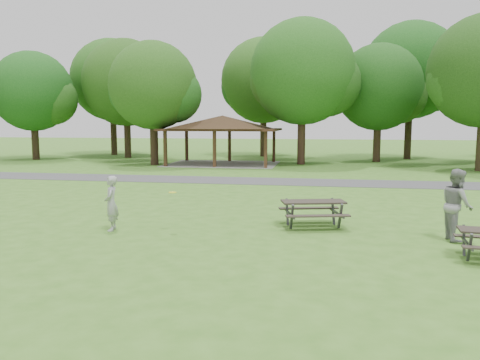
% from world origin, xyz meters
% --- Properties ---
extents(ground, '(160.00, 160.00, 0.00)m').
position_xyz_m(ground, '(0.00, 0.00, 0.00)').
color(ground, '#3D7320').
rests_on(ground, ground).
extents(asphalt_path, '(120.00, 3.20, 0.02)m').
position_xyz_m(asphalt_path, '(0.00, 14.00, 0.01)').
color(asphalt_path, '#444446').
rests_on(asphalt_path, ground).
extents(pavilion, '(8.60, 7.01, 3.76)m').
position_xyz_m(pavilion, '(-4.00, 24.00, 3.06)').
color(pavilion, '#312012').
rests_on(pavilion, ground).
extents(tree_row_b, '(7.14, 6.80, 9.28)m').
position_xyz_m(tree_row_b, '(-20.92, 25.53, 5.67)').
color(tree_row_b, black).
rests_on(tree_row_b, ground).
extents(tree_row_c, '(8.19, 7.80, 10.67)m').
position_xyz_m(tree_row_c, '(-13.90, 29.03, 6.54)').
color(tree_row_c, black).
rests_on(tree_row_c, ground).
extents(tree_row_d, '(6.93, 6.60, 9.27)m').
position_xyz_m(tree_row_d, '(-8.92, 22.53, 5.77)').
color(tree_row_d, black).
rests_on(tree_row_d, ground).
extents(tree_row_e, '(8.40, 8.00, 11.02)m').
position_xyz_m(tree_row_e, '(2.10, 25.03, 6.78)').
color(tree_row_e, '#321E16').
rests_on(tree_row_e, ground).
extents(tree_row_f, '(7.35, 7.00, 9.55)m').
position_xyz_m(tree_row_f, '(8.09, 28.53, 5.84)').
color(tree_row_f, '#311F16').
rests_on(tree_row_f, ground).
extents(tree_deep_a, '(8.40, 8.00, 11.38)m').
position_xyz_m(tree_deep_a, '(-16.90, 32.53, 7.13)').
color(tree_deep_a, black).
rests_on(tree_deep_a, ground).
extents(tree_deep_b, '(8.40, 8.00, 11.13)m').
position_xyz_m(tree_deep_b, '(-1.90, 33.03, 6.89)').
color(tree_deep_b, '#312015').
rests_on(tree_deep_b, ground).
extents(tree_deep_c, '(8.82, 8.40, 11.90)m').
position_xyz_m(tree_deep_c, '(11.10, 32.03, 7.44)').
color(tree_deep_c, black).
rests_on(tree_deep_c, ground).
extents(picnic_table_middle, '(2.26, 1.99, 0.84)m').
position_xyz_m(picnic_table_middle, '(3.48, 3.09, 0.62)').
color(picnic_table_middle, '#2B251F').
rests_on(picnic_table_middle, ground).
extents(frisbee_in_flight, '(0.30, 0.30, 0.02)m').
position_xyz_m(frisbee_in_flight, '(-0.58, 1.61, 1.19)').
color(frisbee_in_flight, '#FFF328').
rests_on(frisbee_in_flight, ground).
extents(frisbee_thrower, '(0.55, 0.69, 1.65)m').
position_xyz_m(frisbee_thrower, '(-2.46, 1.49, 0.82)').
color(frisbee_thrower, '#A1A1A3').
rests_on(frisbee_thrower, ground).
extents(frisbee_catcher, '(0.84, 1.03, 1.98)m').
position_xyz_m(frisbee_catcher, '(7.39, 2.10, 0.99)').
color(frisbee_catcher, gray).
rests_on(frisbee_catcher, ground).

